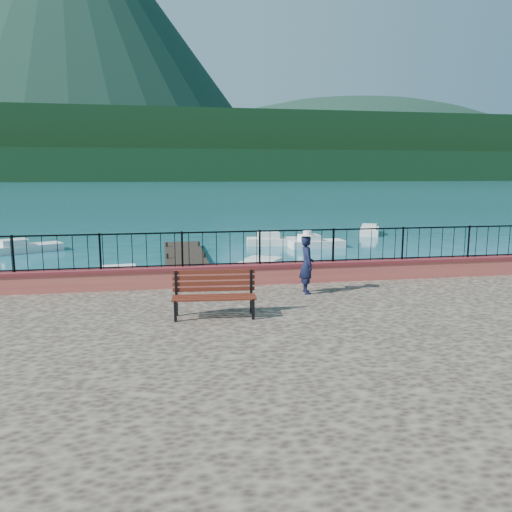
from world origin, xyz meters
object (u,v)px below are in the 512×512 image
object	(u,v)px
boat_5	(369,229)
boat_1	(277,267)
park_bench	(214,304)
boat_0	(134,275)
boat_4	(278,238)
boat_3	(26,245)
boat_2	(317,241)
person	(307,265)

from	to	relation	value
boat_5	boat_1	bearing A→B (deg)	168.71
park_bench	boat_5	bearing A→B (deg)	64.42
boat_0	boat_1	world-z (taller)	same
park_bench	boat_4	distance (m)	20.06
park_bench	boat_3	size ratio (longest dim) A/B	0.49
boat_3	boat_5	world-z (taller)	same
boat_0	boat_3	bearing A→B (deg)	116.37
boat_0	boat_3	world-z (taller)	same
boat_2	boat_5	world-z (taller)	same
person	boat_4	xyz separation A→B (m)	(3.20, 17.35, -1.57)
person	boat_2	world-z (taller)	person
park_bench	boat_1	distance (m)	10.46
boat_2	park_bench	bearing A→B (deg)	-116.44
boat_5	boat_4	bearing A→B (deg)	143.24
boat_1	boat_5	distance (m)	16.88
boat_0	boat_1	size ratio (longest dim) A/B	0.91
person	boat_5	bearing A→B (deg)	-24.65
park_bench	boat_4	world-z (taller)	park_bench
person	boat_3	world-z (taller)	person
park_bench	boat_5	world-z (taller)	park_bench
park_bench	boat_2	size ratio (longest dim) A/B	0.58
boat_1	boat_4	distance (m)	9.66
boat_0	boat_1	distance (m)	5.95
boat_1	boat_2	xyz separation A→B (m)	(4.26, 7.89, 0.00)
person	boat_2	xyz separation A→B (m)	(5.25, 15.83, -1.57)
park_bench	person	world-z (taller)	person
boat_3	boat_4	bearing A→B (deg)	-26.28
park_bench	boat_0	bearing A→B (deg)	108.75
person	boat_1	distance (m)	8.16
boat_0	boat_3	distance (m)	11.60
park_bench	boat_1	world-z (taller)	park_bench
boat_5	park_bench	bearing A→B (deg)	174.78
boat_0	boat_3	xyz separation A→B (m)	(-6.44, 9.65, 0.00)
boat_1	boat_4	world-z (taller)	same
park_bench	boat_5	distance (m)	27.06
person	boat_1	size ratio (longest dim) A/B	0.39
boat_1	boat_5	xyz separation A→B (m)	(10.02, 13.59, 0.00)
boat_1	boat_5	bearing A→B (deg)	85.66
boat_4	boat_0	bearing A→B (deg)	-121.95
boat_0	boat_4	xyz separation A→B (m)	(8.12, 10.01, 0.00)
park_bench	boat_0	xyz separation A→B (m)	(-2.28, 9.15, -1.11)
boat_4	park_bench	bearing A→B (deg)	-99.84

